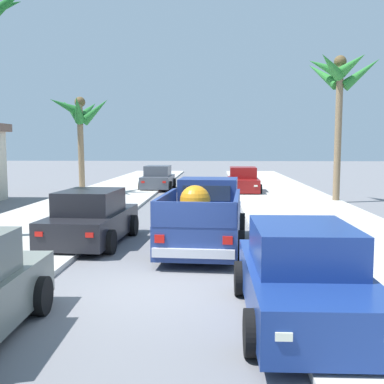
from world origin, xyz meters
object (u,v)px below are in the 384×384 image
object	(u,v)px
car_left_mid	(303,277)
car_right_mid	(91,219)
palm_tree_left_back	(81,115)
pickup_truck	(204,218)
palm_tree_right_fore	(339,80)
car_right_near	(158,179)
car_left_near	(243,181)

from	to	relation	value
car_left_mid	car_right_mid	distance (m)	7.61
car_left_mid	palm_tree_left_back	bearing A→B (deg)	115.21
pickup_truck	palm_tree_right_fore	xyz separation A→B (m)	(6.22, 10.56, 5.16)
car_right_near	palm_tree_left_back	world-z (taller)	palm_tree_left_back
car_left_near	car_right_mid	xyz separation A→B (m)	(-5.15, -14.88, 0.00)
pickup_truck	car_right_near	xyz separation A→B (m)	(-3.37, 17.07, -0.08)
car_left_near	palm_tree_right_fore	xyz separation A→B (m)	(4.30, -4.56, 5.24)
car_left_mid	car_right_mid	size ratio (longest dim) A/B	0.99
car_left_near	palm_tree_left_back	world-z (taller)	palm_tree_left_back
pickup_truck	car_right_mid	xyz separation A→B (m)	(-3.23, 0.25, -0.08)
pickup_truck	car_right_mid	size ratio (longest dim) A/B	1.23
car_left_near	palm_tree_right_fore	bearing A→B (deg)	-46.68
car_right_mid	palm_tree_left_back	size ratio (longest dim) A/B	0.78
pickup_truck	palm_tree_left_back	world-z (taller)	palm_tree_left_back
car_left_near	palm_tree_left_back	xyz separation A→B (m)	(-9.16, -1.68, 3.80)
car_right_near	pickup_truck	bearing A→B (deg)	-78.84
car_right_near	car_left_near	bearing A→B (deg)	-20.27
palm_tree_left_back	car_right_near	bearing A→B (deg)	43.14
car_left_near	palm_tree_right_fore	size ratio (longest dim) A/B	0.60
car_right_mid	palm_tree_right_fore	distance (m)	14.94
car_left_mid	palm_tree_right_fore	xyz separation A→B (m)	(4.52, 16.12, 5.24)
car_right_near	car_left_mid	world-z (taller)	same
pickup_truck	car_left_mid	distance (m)	5.81
pickup_truck	car_right_near	size ratio (longest dim) A/B	1.25
palm_tree_right_fore	palm_tree_left_back	xyz separation A→B (m)	(-13.46, 2.88, -1.44)
car_right_near	palm_tree_left_back	size ratio (longest dim) A/B	0.77
car_right_near	palm_tree_left_back	xyz separation A→B (m)	(-3.88, -3.63, 3.80)
car_right_near	car_left_mid	bearing A→B (deg)	-77.39
car_left_near	car_right_near	bearing A→B (deg)	159.73
pickup_truck	palm_tree_left_back	xyz separation A→B (m)	(-7.25, 13.44, 3.72)
car_right_near	palm_tree_right_fore	world-z (taller)	palm_tree_right_fore
car_left_mid	palm_tree_left_back	size ratio (longest dim) A/B	0.77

